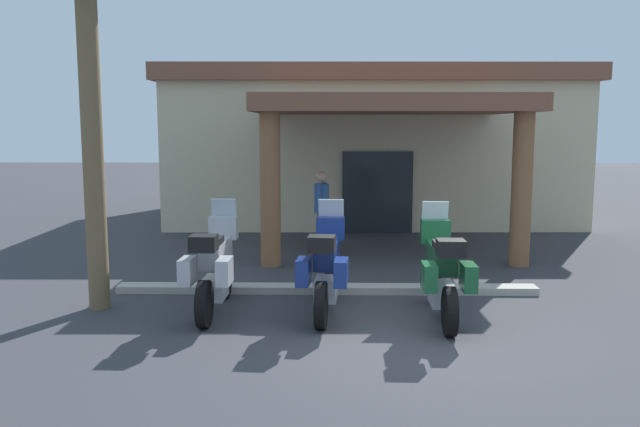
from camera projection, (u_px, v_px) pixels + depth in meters
name	position (u px, v px, depth m)	size (l,w,h in m)	color
ground_plane	(423.00, 340.00, 8.44)	(80.00, 80.00, 0.00)	#38383D
motel_building	(368.00, 144.00, 19.89)	(11.73, 11.71, 4.32)	beige
motorcycle_silver	(214.00, 266.00, 9.63)	(0.71, 2.21, 1.61)	black
motorcycle_blue	(326.00, 267.00, 9.57)	(0.73, 2.21, 1.61)	black
motorcycle_green	(442.00, 271.00, 9.28)	(0.71, 2.21, 1.61)	black
pedestrian	(322.00, 206.00, 14.09)	(0.32, 0.52, 1.78)	brown
palm_tree_roadside	(86.00, 23.00, 9.38)	(1.83, 1.97, 5.66)	brown
curb_strip	(327.00, 289.00, 10.86)	(6.96, 0.36, 0.12)	#ADA89E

